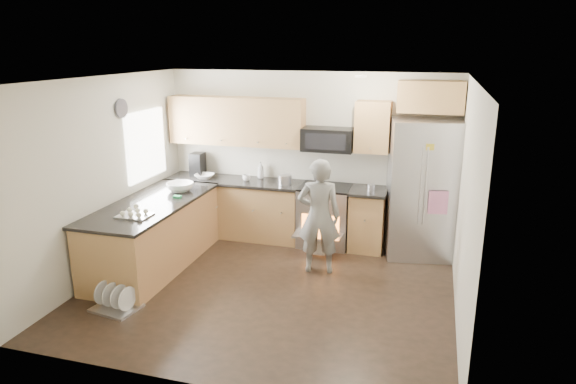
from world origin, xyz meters
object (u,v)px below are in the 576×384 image
(stove_range, at_px, (325,202))
(dish_rack, at_px, (116,302))
(refrigerator, at_px, (423,189))
(person, at_px, (319,216))

(stove_range, bearing_deg, dish_rack, -125.44)
(stove_range, height_order, dish_rack, stove_range)
(refrigerator, xyz_separation_m, person, (-1.30, -1.00, -0.21))
(refrigerator, bearing_deg, person, -152.44)
(person, bearing_deg, refrigerator, -153.94)
(stove_range, distance_m, dish_rack, 3.34)
(person, relative_size, dish_rack, 2.75)
(stove_range, relative_size, person, 1.14)
(stove_range, distance_m, refrigerator, 1.46)
(refrigerator, height_order, person, refrigerator)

